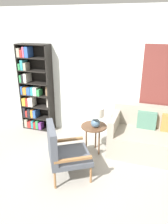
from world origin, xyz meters
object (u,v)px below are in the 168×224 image
bookshelf (34,92)px  armchair (61,150)px  side_table (94,129)px  table_lamp (96,114)px  couch (157,138)px

bookshelf → armchair: (1.33, -1.47, -0.40)m
side_table → bookshelf: bearing=159.7°
table_lamp → bookshelf: bearing=158.8°
bookshelf → side_table: bookshelf is taller
armchair → side_table: size_ratio=1.64×
armchair → couch: size_ratio=0.53×
couch → side_table: size_ratio=3.10×
armchair → couch: 1.89m
armchair → bookshelf: bearing=132.0°
bookshelf → table_lamp: (1.66, -0.64, -0.08)m
bookshelf → armchair: size_ratio=2.13×
couch → side_table: couch is taller
couch → side_table: bearing=-164.4°
table_lamp → side_table: bearing=133.3°
bookshelf → couch: bookshelf is taller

